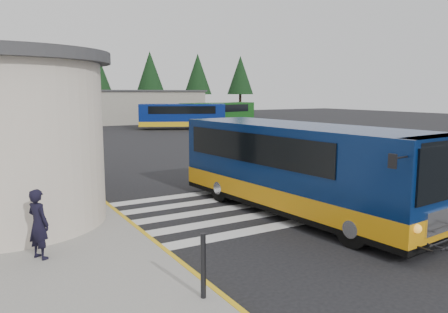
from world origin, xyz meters
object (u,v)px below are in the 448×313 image
transit_bus (300,172)px  far_bus_a (182,115)px  pedestrian_a (38,224)px  pedestrian_b (38,205)px  bollard (203,266)px  far_bus_b (218,113)px

transit_bus → far_bus_a: transit_bus is taller
transit_bus → pedestrian_a: bearing=177.7°
transit_bus → pedestrian_b: (-7.62, 0.99, -0.33)m
pedestrian_b → bollard: size_ratio=1.46×
pedestrian_a → bollard: 4.22m
transit_bus → bollard: 6.80m
pedestrian_b → far_bus_b: far_bus_b is taller
far_bus_b → pedestrian_b: bearing=131.2°
pedestrian_a → bollard: pedestrian_a is taller
pedestrian_b → far_bus_b: 39.08m
transit_bus → bollard: bearing=-149.6°
pedestrian_a → far_bus_b: far_bus_b is taller
pedestrian_a → far_bus_a: bearing=-58.9°
far_bus_b → far_bus_a: bearing=86.2°
far_bus_b → transit_bus: bearing=142.0°
transit_bus → far_bus_a: bearing=66.5°
pedestrian_a → pedestrian_b: 1.39m
bollard → far_bus_b: 42.07m
pedestrian_a → far_bus_a: 37.09m
pedestrian_b → far_bus_a: (18.22, 30.83, 0.47)m
bollard → pedestrian_b: bearing=113.3°
transit_bus → far_bus_b: (15.39, 32.57, 0.18)m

